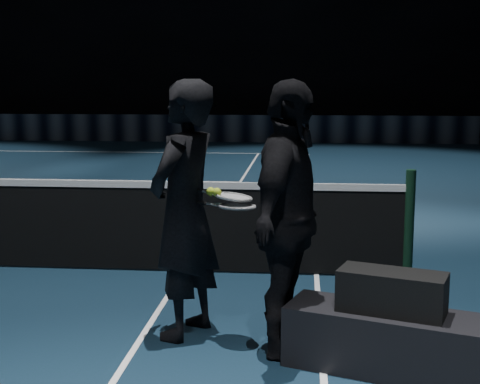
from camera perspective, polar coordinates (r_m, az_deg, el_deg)
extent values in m
cylinder|color=black|center=(6.89, 14.23, -2.69)|extent=(0.10, 0.10, 1.10)
cube|color=black|center=(22.84, -8.19, 5.43)|extent=(22.00, 0.15, 0.90)
cube|color=black|center=(4.75, 12.68, -12.35)|extent=(1.48, 0.91, 0.42)
cube|color=black|center=(4.63, 12.84, -8.31)|extent=(0.76, 0.51, 0.28)
cube|color=white|center=(4.49, 13.09, -8.89)|extent=(0.31, 0.11, 0.09)
imported|color=black|center=(5.10, -4.76, -1.56)|extent=(0.70, 0.84, 1.97)
imported|color=black|center=(4.72, 4.09, -2.44)|extent=(0.74, 1.24, 1.97)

